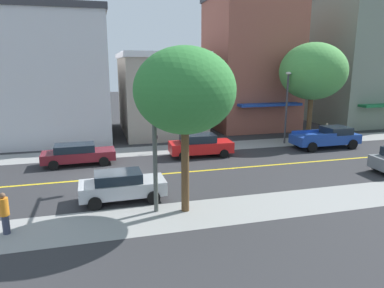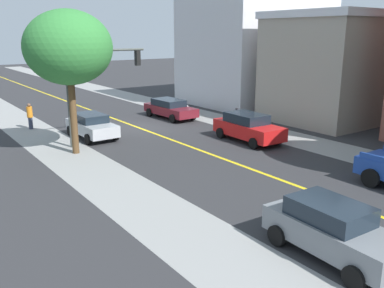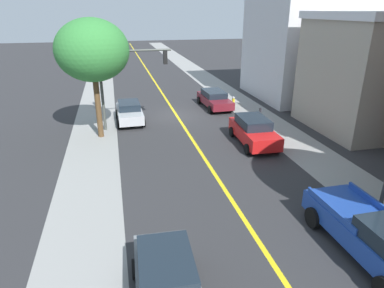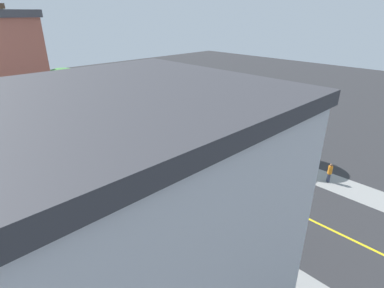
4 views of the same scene
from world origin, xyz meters
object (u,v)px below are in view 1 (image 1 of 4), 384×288
at_px(street_tree_left_near, 185,91).
at_px(street_lamp, 287,99).
at_px(maroon_sedan_left_curb, 78,154).
at_px(blue_pickup_truck, 327,137).
at_px(pedestrian_green_shirt, 326,132).
at_px(small_dog, 334,137).
at_px(parking_meter, 157,141).
at_px(street_tree_right_corner, 313,72).
at_px(traffic_light_mast, 149,124).
at_px(pedestrian_orange_shirt, 4,212).
at_px(fire_hydrant, 74,153).
at_px(silver_sedan_right_curb, 122,185).
at_px(red_sedan_left_curb, 200,145).

xyz_separation_m(street_tree_left_near, street_lamp, (-11.63, 11.82, -1.76)).
xyz_separation_m(maroon_sedan_left_curb, blue_pickup_truck, (0.17, 19.46, 0.12)).
relative_size(maroon_sedan_left_curb, pedestrian_green_shirt, 3.07).
bearing_deg(small_dog, parking_meter, 89.38).
height_order(street_lamp, blue_pickup_truck, street_lamp).
bearing_deg(street_tree_right_corner, maroon_sedan_left_curb, -81.00).
bearing_deg(street_tree_left_near, parking_meter, 177.34).
relative_size(street_tree_left_near, traffic_light_mast, 1.31).
distance_m(street_tree_right_corner, small_dog, 6.17).
relative_size(street_lamp, small_dog, 9.23).
bearing_deg(maroon_sedan_left_curb, street_tree_right_corner, 6.99).
relative_size(pedestrian_orange_shirt, small_dog, 2.65).
bearing_deg(fire_hydrant, maroon_sedan_left_curb, 12.02).
bearing_deg(street_tree_left_near, pedestrian_orange_shirt, -87.52).
distance_m(street_tree_left_near, street_tree_right_corner, 19.37).
distance_m(fire_hydrant, maroon_sedan_left_curb, 1.96).
xyz_separation_m(traffic_light_mast, silver_sedan_right_curb, (-0.23, -1.43, -3.10)).
relative_size(maroon_sedan_left_curb, small_dog, 7.36).
height_order(traffic_light_mast, pedestrian_orange_shirt, traffic_light_mast).
xyz_separation_m(fire_hydrant, pedestrian_green_shirt, (-0.35, 21.55, 0.46)).
bearing_deg(street_tree_right_corner, fire_hydrant, -86.40).
bearing_deg(red_sedan_left_curb, parking_meter, 151.83).
bearing_deg(maroon_sedan_left_curb, pedestrian_orange_shirt, -105.55).
xyz_separation_m(street_tree_left_near, street_tree_right_corner, (-12.55, 14.75, 0.53)).
xyz_separation_m(street_tree_right_corner, silver_sedan_right_curb, (10.48, -17.50, -5.30)).
height_order(street_tree_right_corner, maroon_sedan_left_curb, street_tree_right_corner).
relative_size(street_lamp, maroon_sedan_left_curb, 1.25).
bearing_deg(red_sedan_left_curb, blue_pickup_truck, 1.52).
bearing_deg(pedestrian_green_shirt, pedestrian_orange_shirt, 40.80).
bearing_deg(maroon_sedan_left_curb, street_lamp, 5.51).
xyz_separation_m(parking_meter, pedestrian_green_shirt, (-0.51, 15.45, -0.09)).
height_order(street_tree_left_near, blue_pickup_truck, street_tree_left_near).
height_order(fire_hydrant, traffic_light_mast, traffic_light_mast).
xyz_separation_m(fire_hydrant, pedestrian_orange_shirt, (11.59, -1.94, 0.55)).
distance_m(street_tree_right_corner, fire_hydrant, 21.15).
relative_size(parking_meter, blue_pickup_truck, 0.25).
bearing_deg(silver_sedan_right_curb, red_sedan_left_curb, 48.30).
relative_size(red_sedan_left_curb, silver_sedan_right_curb, 1.11).
height_order(red_sedan_left_curb, small_dog, red_sedan_left_curb).
distance_m(red_sedan_left_curb, pedestrian_orange_shirt, 14.66).
bearing_deg(fire_hydrant, street_tree_left_near, 26.33).
distance_m(street_tree_right_corner, parking_meter, 15.21).
bearing_deg(blue_pickup_truck, pedestrian_orange_shirt, -156.63).
xyz_separation_m(traffic_light_mast, red_sedan_left_curb, (-7.52, 4.81, -3.02)).
xyz_separation_m(street_lamp, red_sedan_left_curb, (2.28, -8.33, -2.94)).
xyz_separation_m(street_tree_right_corner, parking_meter, (1.45, -14.23, -5.17)).
xyz_separation_m(red_sedan_left_curb, blue_pickup_truck, (0.14, 10.79, 0.02)).
bearing_deg(traffic_light_mast, parking_meter, -11.23).
distance_m(parking_meter, street_lamp, 11.67).
relative_size(fire_hydrant, parking_meter, 0.55).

